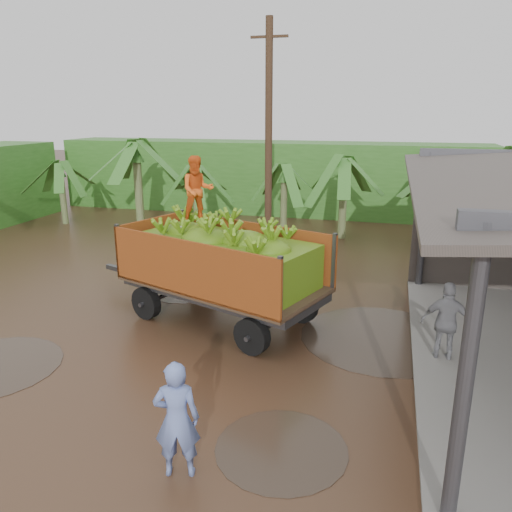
# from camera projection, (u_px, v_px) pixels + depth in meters

# --- Properties ---
(ground) EXTENTS (100.00, 100.00, 0.00)m
(ground) POSITION_uv_depth(u_px,v_px,m) (182.00, 348.00, 11.22)
(ground) COLOR black
(ground) RESTS_ON ground
(hedge_north) EXTENTS (22.00, 3.00, 3.60)m
(hedge_north) POSITION_uv_depth(u_px,v_px,m) (267.00, 177.00, 26.04)
(hedge_north) COLOR #2D661E
(hedge_north) RESTS_ON ground
(banana_trailer) EXTENTS (7.02, 4.05, 4.06)m
(banana_trailer) POSITION_uv_depth(u_px,v_px,m) (222.00, 262.00, 12.30)
(banana_trailer) COLOR #BC551A
(banana_trailer) RESTS_ON ground
(man_blue) EXTENTS (0.76, 0.61, 1.81)m
(man_blue) POSITION_uv_depth(u_px,v_px,m) (177.00, 419.00, 7.10)
(man_blue) COLOR #697DBF
(man_blue) RESTS_ON ground
(man_grey) EXTENTS (1.05, 0.47, 1.76)m
(man_grey) POSITION_uv_depth(u_px,v_px,m) (447.00, 323.00, 10.40)
(man_grey) COLOR gray
(man_grey) RESTS_ON ground
(utility_pole) EXTENTS (1.20, 0.24, 7.93)m
(utility_pole) POSITION_uv_depth(u_px,v_px,m) (269.00, 146.00, 16.38)
(utility_pole) COLOR #47301E
(utility_pole) RESTS_ON ground
(banana_plants) EXTENTS (24.37, 21.08, 4.02)m
(banana_plants) POSITION_uv_depth(u_px,v_px,m) (140.00, 208.00, 17.87)
(banana_plants) COLOR #2D661E
(banana_plants) RESTS_ON ground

